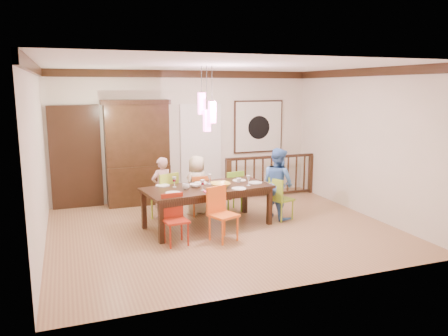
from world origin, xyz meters
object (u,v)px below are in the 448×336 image
object	(u,v)px
chair_end_right	(282,196)
person_far_left	(162,188)
china_hutch	(137,153)
person_far_mid	(197,185)
dining_table	(207,191)
person_end_right	(278,183)
balustrade	(271,175)
chair_far_left	(164,193)

from	to	relation	value
chair_end_right	person_far_left	size ratio (longest dim) A/B	0.69
chair_end_right	china_hutch	bearing A→B (deg)	31.16
person_far_mid	dining_table	bearing A→B (deg)	61.26
person_far_left	china_hutch	bearing A→B (deg)	-95.75
chair_end_right	china_hutch	size ratio (longest dim) A/B	0.36
china_hutch	person_far_mid	world-z (taller)	china_hutch
person_far_mid	person_end_right	bearing A→B (deg)	125.37
balustrade	person_far_mid	distance (m)	2.24
china_hutch	balustrade	xyz separation A→B (m)	(3.05, -0.35, -0.64)
chair_far_left	balustrade	xyz separation A→B (m)	(2.78, 0.98, -0.03)
china_hutch	chair_end_right	bearing A→B (deg)	-41.09
dining_table	person_far_mid	size ratio (longest dim) A/B	2.02
balustrade	person_end_right	bearing A→B (deg)	-111.39
person_far_left	person_far_mid	size ratio (longest dim) A/B	1.00
china_hutch	person_end_right	size ratio (longest dim) A/B	1.64
dining_table	china_hutch	bearing A→B (deg)	106.23
balustrade	person_far_left	xyz separation A→B (m)	(-2.78, -0.83, 0.10)
balustrade	china_hutch	bearing A→B (deg)	174.20
person_end_right	chair_far_left	bearing A→B (deg)	55.92
dining_table	chair_end_right	size ratio (longest dim) A/B	2.94
china_hutch	dining_table	bearing A→B (deg)	-65.40
chair_end_right	person_far_mid	bearing A→B (deg)	39.61
person_end_right	person_far_mid	bearing A→B (deg)	43.61
chair_far_left	chair_end_right	world-z (taller)	chair_far_left
chair_far_left	person_end_right	distance (m)	2.22
chair_far_left	balustrade	distance (m)	2.95
china_hutch	person_far_left	xyz separation A→B (m)	(0.27, -1.18, -0.54)
dining_table	person_end_right	world-z (taller)	person_end_right
balustrade	chair_end_right	bearing A→B (deg)	-109.29
chair_far_left	person_end_right	bearing A→B (deg)	141.25
chair_far_left	balustrade	size ratio (longest dim) A/B	0.41
person_far_left	balustrade	bearing A→B (deg)	178.07
person_far_mid	person_end_right	distance (m)	1.62
dining_table	china_hutch	world-z (taller)	china_hutch
chair_end_right	china_hutch	distance (m)	3.27
china_hutch	balustrade	bearing A→B (deg)	-6.47
china_hutch	chair_far_left	bearing A→B (deg)	-78.41
china_hutch	person_far_mid	xyz separation A→B (m)	(0.98, -1.19, -0.54)
person_end_right	dining_table	bearing A→B (deg)	75.03
balustrade	person_far_mid	bearing A→B (deg)	-157.20
dining_table	person_end_right	size ratio (longest dim) A/B	1.75
person_far_left	person_far_mid	distance (m)	0.71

